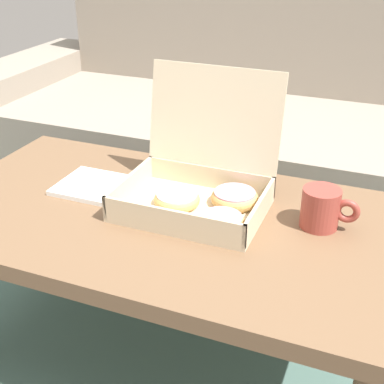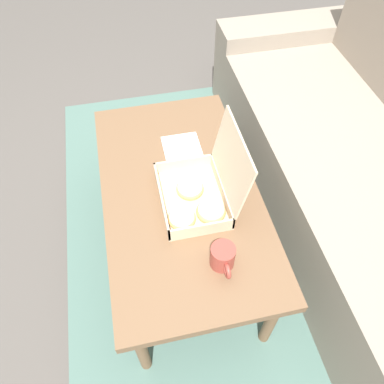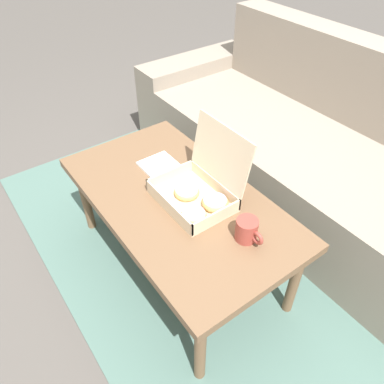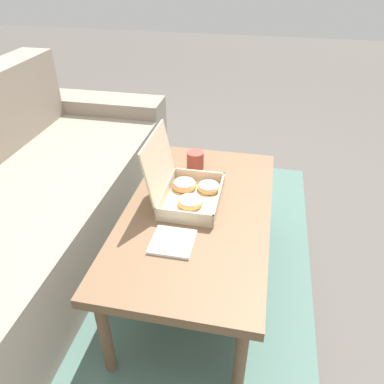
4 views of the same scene
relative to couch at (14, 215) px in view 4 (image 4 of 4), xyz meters
name	(u,v)px [view 4 (image 4 of 4)]	position (x,y,z in m)	size (l,w,h in m)	color
ground_plane	(177,281)	(0.00, -0.82, -0.29)	(12.00, 12.00, 0.00)	#514C47
area_rug	(120,272)	(0.00, -0.52, -0.29)	(2.44, 1.91, 0.01)	#4C6B60
couch	(14,215)	(0.00, 0.00, 0.00)	(2.32, 0.85, 0.86)	gray
coffee_table	(198,218)	(0.00, -0.92, 0.12)	(1.11, 0.61, 0.46)	brown
pastry_box	(186,188)	(0.08, -0.86, 0.22)	(0.33, 0.29, 0.30)	beige
coffee_mug	(195,160)	(0.35, -0.84, 0.21)	(0.13, 0.08, 0.09)	#993D33
napkin_stack	(173,242)	(-0.23, -0.87, 0.17)	(0.16, 0.16, 0.01)	white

